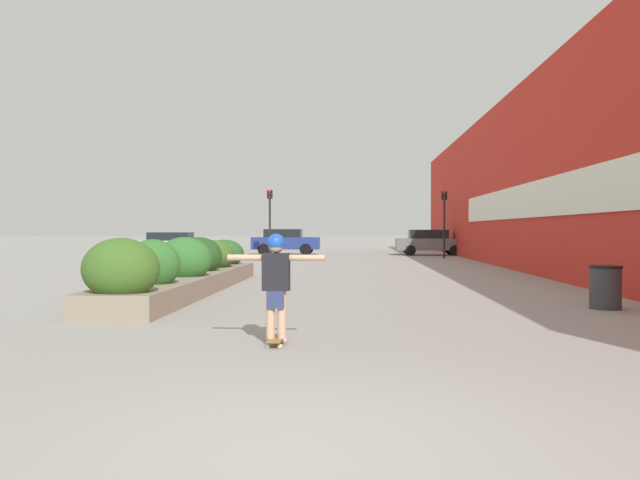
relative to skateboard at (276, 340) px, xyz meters
The scene contains 12 objects.
ground_plane 3.92m from the skateboard, 78.83° to the right, with size 300.00×300.00×0.00m, color gray.
building_wall_right 19.17m from the skateboard, 67.13° to the left, with size 0.67×48.27×6.88m.
planter_box 7.77m from the skateboard, 113.15° to the left, with size 1.45×10.43×1.38m.
skateboard is the anchor object (origin of this frame).
skateboarder 0.86m from the skateboard, 90.00° to the right, with size 1.29×0.24×1.38m.
trash_bin 7.16m from the skateboard, 35.04° to the left, with size 0.61×0.61×0.84m.
car_leftmost 31.83m from the skateboard, 66.97° to the left, with size 3.81×2.00×1.45m.
car_center_left 31.49m from the skateboard, 108.94° to the left, with size 4.60×1.92×1.37m.
car_center_right 30.03m from the skateboard, 96.15° to the left, with size 4.09×1.90×1.57m.
car_rightmost 30.44m from the skateboard, 79.41° to the left, with size 4.17×1.90×1.53m.
traffic_light_left 25.87m from the skateboard, 98.00° to the left, with size 0.28×0.30×3.69m.
traffic_light_right 26.06m from the skateboard, 77.11° to the left, with size 0.28×0.30×3.58m.
Camera 1 is at (0.28, -4.31, 1.52)m, focal length 35.00 mm.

